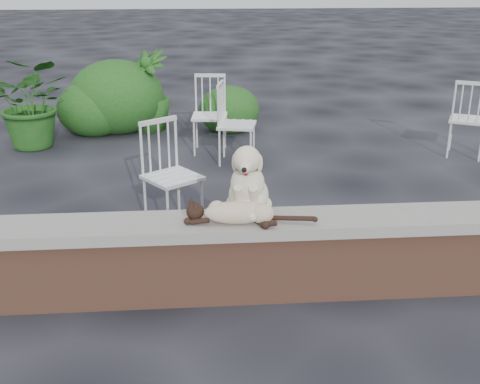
{
  "coord_description": "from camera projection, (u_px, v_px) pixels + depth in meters",
  "views": [
    {
      "loc": [
        -1.32,
        -3.64,
        2.18
      ],
      "look_at": [
        -1.02,
        0.2,
        0.7
      ],
      "focal_mm": 44.26,
      "sensor_mm": 36.0,
      "label": 1
    }
  ],
  "objects": [
    {
      "name": "ground",
      "position": [
        382.0,
        288.0,
        4.26
      ],
      "size": [
        60.0,
        60.0,
        0.0
      ],
      "primitive_type": "plane",
      "color": "black",
      "rests_on": "ground"
    },
    {
      "name": "brick_wall",
      "position": [
        385.0,
        257.0,
        4.17
      ],
      "size": [
        6.0,
        0.3,
        0.5
      ],
      "primitive_type": "cube",
      "color": "brown",
      "rests_on": "ground"
    },
    {
      "name": "capstone",
      "position": [
        389.0,
        220.0,
        4.07
      ],
      "size": [
        6.2,
        0.4,
        0.08
      ],
      "primitive_type": "cube",
      "color": "slate",
      "rests_on": "brick_wall"
    },
    {
      "name": "dog",
      "position": [
        249.0,
        178.0,
        3.98
      ],
      "size": [
        0.43,
        0.51,
        0.53
      ],
      "primitive_type": null,
      "rotation": [
        0.0,
        0.0,
        -0.21
      ],
      "color": "beige",
      "rests_on": "capstone"
    },
    {
      "name": "cat",
      "position": [
        239.0,
        211.0,
        3.89
      ],
      "size": [
        1.06,
        0.45,
        0.17
      ],
      "primitive_type": null,
      "rotation": [
        0.0,
        0.0,
        -0.21
      ],
      "color": "#C3AD8B",
      "rests_on": "capstone"
    },
    {
      "name": "chair_e",
      "position": [
        237.0,
        123.0,
        6.84
      ],
      "size": [
        0.66,
        0.66,
        0.94
      ],
      "primitive_type": null,
      "rotation": [
        0.0,
        0.0,
        1.38
      ],
      "color": "white",
      "rests_on": "ground"
    },
    {
      "name": "chair_c",
      "position": [
        468.0,
        118.0,
        7.09
      ],
      "size": [
        0.75,
        0.75,
        0.94
      ],
      "primitive_type": null,
      "rotation": [
        0.0,
        0.0,
        2.67
      ],
      "color": "white",
      "rests_on": "ground"
    },
    {
      "name": "chair_a",
      "position": [
        172.0,
        175.0,
        5.15
      ],
      "size": [
        0.78,
        0.78,
        0.94
      ],
      "primitive_type": null,
      "rotation": [
        0.0,
        0.0,
        0.63
      ],
      "color": "white",
      "rests_on": "ground"
    },
    {
      "name": "chair_b",
      "position": [
        210.0,
        115.0,
        7.24
      ],
      "size": [
        0.61,
        0.61,
        0.94
      ],
      "primitive_type": null,
      "rotation": [
        0.0,
        0.0,
        -0.1
      ],
      "color": "white",
      "rests_on": "ground"
    },
    {
      "name": "potted_plant_a",
      "position": [
        32.0,
        102.0,
        7.41
      ],
      "size": [
        1.1,
        0.97,
        1.15
      ],
      "primitive_type": "imported",
      "rotation": [
        0.0,
        0.0,
        -0.07
      ],
      "color": "#154A16",
      "rests_on": "ground"
    },
    {
      "name": "potted_plant_b",
      "position": [
        148.0,
        91.0,
        8.2
      ],
      "size": [
        0.88,
        0.88,
        1.11
      ],
      "primitive_type": "imported",
      "rotation": [
        0.0,
        0.0,
        -0.72
      ],
      "color": "#154A16",
      "rests_on": "ground"
    },
    {
      "name": "shrubbery",
      "position": [
        129.0,
        102.0,
        8.18
      ],
      "size": [
        2.78,
        1.22,
        1.04
      ],
      "color": "#154A16",
      "rests_on": "ground"
    }
  ]
}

